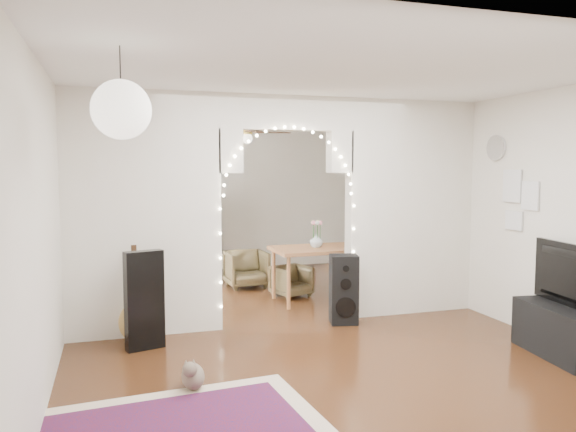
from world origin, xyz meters
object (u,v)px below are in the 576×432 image
object	(u,v)px
floor_speaker	(344,289)
dining_table	(316,253)
dining_chair_left	(246,269)
dining_chair_right	(292,281)
media_console	(559,332)
bookcase	(179,235)
acoustic_guitar	(135,306)

from	to	relation	value
floor_speaker	dining_table	bearing A→B (deg)	99.28
dining_chair_left	dining_chair_right	xyz separation A→B (m)	(0.48, -0.83, -0.06)
dining_chair_left	dining_table	bearing A→B (deg)	-61.46
media_console	dining_chair_right	world-z (taller)	media_console
floor_speaker	bookcase	xyz separation A→B (m)	(-1.54, 3.54, 0.31)
floor_speaker	acoustic_guitar	bearing A→B (deg)	-167.13
floor_speaker	dining_chair_left	size ratio (longest dim) A/B	1.32
media_console	dining_chair_right	distance (m)	3.69
dining_table	dining_chair_left	xyz separation A→B (m)	(-0.72, 1.19, -0.40)
dining_chair_left	dining_chair_right	world-z (taller)	dining_chair_left
dining_chair_right	floor_speaker	bearing A→B (deg)	-101.97
acoustic_guitar	floor_speaker	distance (m)	2.41
bookcase	dining_chair_right	distance (m)	2.49
media_console	bookcase	bearing A→B (deg)	127.19
acoustic_guitar	bookcase	world-z (taller)	bookcase
acoustic_guitar	bookcase	bearing A→B (deg)	63.97
bookcase	acoustic_guitar	bearing A→B (deg)	-82.36
media_console	bookcase	xyz separation A→B (m)	(-3.10, 5.27, 0.47)
floor_speaker	dining_chair_left	bearing A→B (deg)	118.40
bookcase	dining_table	world-z (taller)	bookcase
bookcase	dining_chair_left	xyz separation A→B (m)	(0.90, -1.18, -0.44)
floor_speaker	dining_table	xyz separation A→B (m)	(0.08, 1.17, 0.27)
acoustic_guitar	dining_table	xyz separation A→B (m)	(2.49, 1.16, 0.30)
media_console	acoustic_guitar	bearing A→B (deg)	162.95
bookcase	dining_chair_right	size ratio (longest dim) A/B	2.92
bookcase	media_console	bearing A→B (deg)	-38.07
dining_table	dining_chair_left	distance (m)	1.45
bookcase	dining_table	bearing A→B (deg)	-34.16
floor_speaker	dining_chair_right	size ratio (longest dim) A/B	1.67
floor_speaker	dining_table	world-z (taller)	floor_speaker
media_console	floor_speaker	bearing A→B (deg)	138.75
media_console	dining_chair_left	distance (m)	4.65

